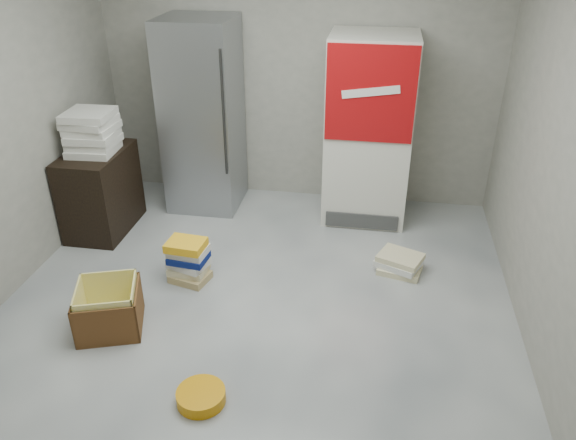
{
  "coord_description": "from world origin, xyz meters",
  "views": [
    {
      "loc": [
        0.84,
        -3.07,
        2.72
      ],
      "look_at": [
        0.2,
        0.7,
        0.64
      ],
      "focal_mm": 35.0,
      "sensor_mm": 36.0,
      "label": 1
    }
  ],
  "objects_px": {
    "steel_fridge": "(203,116)",
    "coke_cooler": "(369,130)",
    "phonebook_stack_main": "(188,260)",
    "cardboard_box": "(109,311)",
    "wood_shelf": "(101,191)"
  },
  "relations": [
    {
      "from": "coke_cooler",
      "to": "phonebook_stack_main",
      "type": "relative_size",
      "value": 4.77
    },
    {
      "from": "steel_fridge",
      "to": "phonebook_stack_main",
      "type": "bearing_deg",
      "value": -79.7
    },
    {
      "from": "steel_fridge",
      "to": "phonebook_stack_main",
      "type": "xyz_separation_m",
      "value": [
        0.26,
        -1.45,
        -0.76
      ]
    },
    {
      "from": "steel_fridge",
      "to": "cardboard_box",
      "type": "xyz_separation_m",
      "value": [
        -0.12,
        -2.15,
        -0.8
      ]
    },
    {
      "from": "steel_fridge",
      "to": "coke_cooler",
      "type": "height_order",
      "value": "steel_fridge"
    },
    {
      "from": "coke_cooler",
      "to": "phonebook_stack_main",
      "type": "xyz_separation_m",
      "value": [
        -1.39,
        -1.44,
        -0.72
      ]
    },
    {
      "from": "phonebook_stack_main",
      "to": "cardboard_box",
      "type": "relative_size",
      "value": 0.66
    },
    {
      "from": "coke_cooler",
      "to": "phonebook_stack_main",
      "type": "distance_m",
      "value": 2.12
    },
    {
      "from": "phonebook_stack_main",
      "to": "steel_fridge",
      "type": "bearing_deg",
      "value": 112.48
    },
    {
      "from": "coke_cooler",
      "to": "cardboard_box",
      "type": "relative_size",
      "value": 3.14
    },
    {
      "from": "coke_cooler",
      "to": "wood_shelf",
      "type": "height_order",
      "value": "coke_cooler"
    },
    {
      "from": "wood_shelf",
      "to": "cardboard_box",
      "type": "distance_m",
      "value": 1.61
    },
    {
      "from": "coke_cooler",
      "to": "phonebook_stack_main",
      "type": "bearing_deg",
      "value": -133.9
    },
    {
      "from": "cardboard_box",
      "to": "wood_shelf",
      "type": "bearing_deg",
      "value": 97.99
    },
    {
      "from": "coke_cooler",
      "to": "phonebook_stack_main",
      "type": "height_order",
      "value": "coke_cooler"
    }
  ]
}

